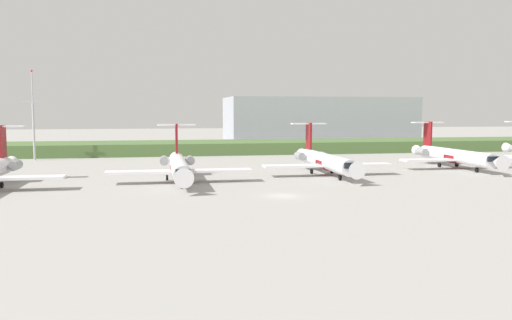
{
  "coord_description": "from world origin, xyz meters",
  "views": [
    {
      "loc": [
        -16.39,
        -68.46,
        11.28
      ],
      "look_at": [
        0.0,
        20.05,
        3.0
      ],
      "focal_mm": 37.5,
      "sensor_mm": 36.0,
      "label": 1
    }
  ],
  "objects_px": {
    "regional_jet_third": "(179,166)",
    "regional_jet_fourth": "(325,160)",
    "regional_jet_fifth": "(453,155)",
    "antenna_mast": "(33,123)"
  },
  "relations": [
    {
      "from": "regional_jet_fifth",
      "to": "regional_jet_fourth",
      "type": "bearing_deg",
      "value": -167.78
    },
    {
      "from": "regional_jet_fifth",
      "to": "antenna_mast",
      "type": "distance_m",
      "value": 91.75
    },
    {
      "from": "regional_jet_third",
      "to": "regional_jet_fifth",
      "type": "relative_size",
      "value": 1.0
    },
    {
      "from": "regional_jet_third",
      "to": "regional_jet_fourth",
      "type": "relative_size",
      "value": 1.0
    },
    {
      "from": "regional_jet_third",
      "to": "regional_jet_fourth",
      "type": "bearing_deg",
      "value": 10.13
    },
    {
      "from": "regional_jet_fifth",
      "to": "antenna_mast",
      "type": "xyz_separation_m",
      "value": [
        -85.44,
        32.88,
        6.06
      ]
    },
    {
      "from": "regional_jet_third",
      "to": "regional_jet_fifth",
      "type": "distance_m",
      "value": 55.36
    },
    {
      "from": "regional_jet_fourth",
      "to": "antenna_mast",
      "type": "height_order",
      "value": "antenna_mast"
    },
    {
      "from": "regional_jet_fifth",
      "to": "antenna_mast",
      "type": "bearing_deg",
      "value": 158.95
    },
    {
      "from": "regional_jet_third",
      "to": "antenna_mast",
      "type": "distance_m",
      "value": 53.97
    }
  ]
}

